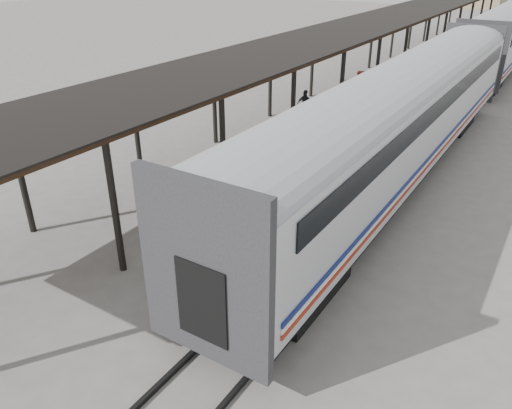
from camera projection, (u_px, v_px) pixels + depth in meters
The scene contains 9 objects.
ground at pixel (203, 251), 15.20m from camera, with size 160.00×160.00×0.00m, color slate.
train at pixel (509, 31), 37.85m from camera, with size 3.45×76.01×4.01m.
canopy at pixel (382, 21), 33.04m from camera, with size 4.90×64.30×4.15m.
rails at pixel (501, 66), 39.20m from camera, with size 1.54×150.00×0.12m.
baggage_cart at pixel (215, 254), 13.86m from camera, with size 1.79×2.63×0.86m.
suitcase_stack at pixel (215, 235), 13.99m from camera, with size 1.26×1.32×0.58m.
luggage_tug at pixel (363, 85), 31.44m from camera, with size 1.28×1.69×1.33m.
porter at pixel (204, 235), 12.82m from camera, with size 0.58×0.38×1.58m, color navy.
pedestrian at pixel (305, 105), 26.63m from camera, with size 0.94×0.39×1.61m, color black.
Camera 1 is at (8.26, -10.01, 8.19)m, focal length 35.00 mm.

